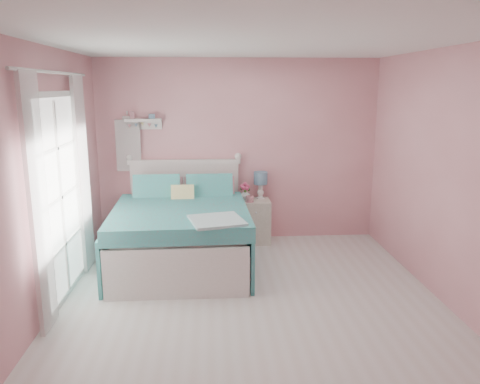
{
  "coord_description": "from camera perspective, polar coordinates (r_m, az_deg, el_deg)",
  "views": [
    {
      "loc": [
        -0.4,
        -4.43,
        2.2
      ],
      "look_at": [
        -0.04,
        1.2,
        0.93
      ],
      "focal_mm": 35.0,
      "sensor_mm": 36.0,
      "label": 1
    }
  ],
  "objects": [
    {
      "name": "nightstand",
      "position": [
        6.75,
        1.79,
        -3.55
      ],
      "size": [
        0.43,
        0.43,
        0.62
      ],
      "color": "beige",
      "rests_on": "floor"
    },
    {
      "name": "hanging_dress",
      "position": [
        6.76,
        -13.46,
        5.54
      ],
      "size": [
        0.34,
        0.03,
        0.72
      ],
      "primitive_type": "cube",
      "color": "white",
      "rests_on": "room_shell"
    },
    {
      "name": "room_shell",
      "position": [
        4.49,
        1.53,
        4.8
      ],
      "size": [
        4.5,
        4.5,
        4.5
      ],
      "color": "#C47C82",
      "rests_on": "floor"
    },
    {
      "name": "table_lamp",
      "position": [
        6.71,
        2.53,
        1.47
      ],
      "size": [
        0.2,
        0.2,
        0.39
      ],
      "color": "white",
      "rests_on": "nightstand"
    },
    {
      "name": "curtain_near",
      "position": [
        4.48,
        -23.34,
        -1.54
      ],
      "size": [
        0.04,
        0.4,
        2.32
      ],
      "primitive_type": "cube",
      "color": "white",
      "rests_on": "floor"
    },
    {
      "name": "floor",
      "position": [
        4.97,
        1.42,
        -13.62
      ],
      "size": [
        4.5,
        4.5,
        0.0
      ],
      "primitive_type": "plane",
      "color": "beige",
      "rests_on": "ground"
    },
    {
      "name": "vase",
      "position": [
        6.66,
        0.63,
        -0.32
      ],
      "size": [
        0.18,
        0.18,
        0.15
      ],
      "primitive_type": "imported",
      "rotation": [
        0.0,
        0.0,
        0.3
      ],
      "color": "white",
      "rests_on": "nightstand"
    },
    {
      "name": "bed",
      "position": [
        5.94,
        -7.1,
        -5.0
      ],
      "size": [
        1.67,
        2.07,
        1.19
      ],
      "rotation": [
        0.0,
        0.0,
        0.03
      ],
      "color": "silver",
      "rests_on": "floor"
    },
    {
      "name": "teacup",
      "position": [
        6.55,
        1.18,
        -0.85
      ],
      "size": [
        0.12,
        0.12,
        0.09
      ],
      "primitive_type": "imported",
      "rotation": [
        0.0,
        0.0,
        -0.08
      ],
      "color": "pink",
      "rests_on": "nightstand"
    },
    {
      "name": "curtain_far",
      "position": [
        5.87,
        -18.58,
        2.01
      ],
      "size": [
        0.04,
        0.4,
        2.32
      ],
      "primitive_type": "cube",
      "color": "white",
      "rests_on": "floor"
    },
    {
      "name": "wall_shelf",
      "position": [
        6.7,
        -11.71,
        8.44
      ],
      "size": [
        0.5,
        0.15,
        0.25
      ],
      "color": "silver",
      "rests_on": "room_shell"
    },
    {
      "name": "french_door",
      "position": [
        5.2,
        -21.08,
        -0.67
      ],
      "size": [
        0.04,
        1.32,
        2.16
      ],
      "color": "silver",
      "rests_on": "floor"
    },
    {
      "name": "roses",
      "position": [
        6.63,
        0.62,
        0.65
      ],
      "size": [
        0.14,
        0.11,
        0.12
      ],
      "color": "#DE4C7B",
      "rests_on": "vase"
    }
  ]
}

